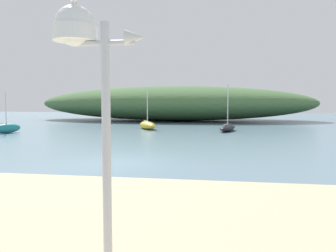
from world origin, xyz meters
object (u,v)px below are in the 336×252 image
(mast_structure, at_px, (83,50))
(sailboat_outer_mooring, at_px, (6,128))
(sailboat_by_sandbar, at_px, (228,128))
(sailboat_near_shore, at_px, (147,125))

(mast_structure, bearing_deg, sailboat_outer_mooring, 127.48)
(sailboat_by_sandbar, xyz_separation_m, sailboat_near_shore, (-7.26, 1.08, 0.07))
(mast_structure, distance_m, sailboat_near_shore, 25.81)
(sailboat_by_sandbar, bearing_deg, mast_structure, -96.06)
(mast_structure, relative_size, sailboat_near_shore, 0.99)
(sailboat_outer_mooring, bearing_deg, sailboat_by_sandbar, 14.33)
(sailboat_near_shore, height_order, sailboat_outer_mooring, sailboat_near_shore)
(sailboat_by_sandbar, relative_size, sailboat_outer_mooring, 1.19)
(mast_structure, distance_m, sailboat_outer_mooring, 24.91)
(sailboat_by_sandbar, distance_m, sailboat_outer_mooring, 18.19)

